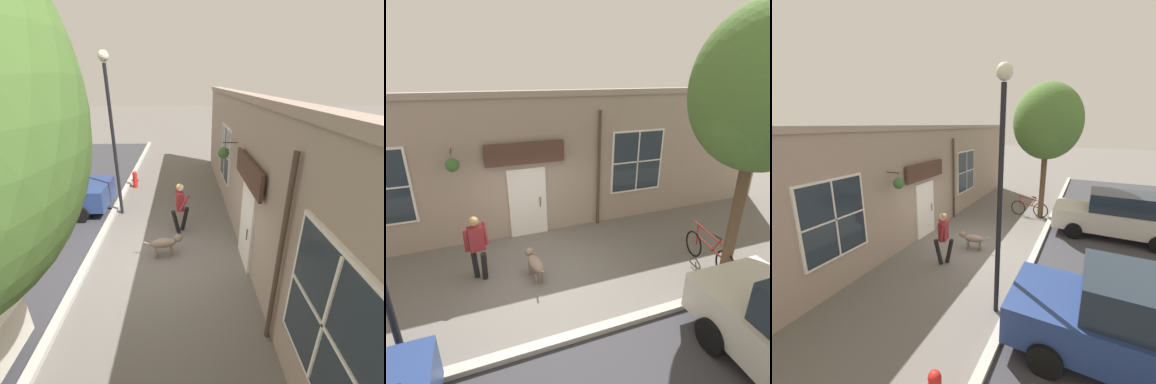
% 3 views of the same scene
% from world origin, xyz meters
% --- Properties ---
extents(ground_plane, '(90.00, 90.00, 0.00)m').
position_xyz_m(ground_plane, '(0.00, 0.00, 0.00)').
color(ground_plane, '#66605B').
extents(storefront_facade, '(0.95, 18.00, 4.17)m').
position_xyz_m(storefront_facade, '(-2.34, -0.00, 2.10)').
color(storefront_facade, gray).
rests_on(storefront_facade, ground_plane).
extents(pedestrian_walking, '(0.59, 0.55, 1.65)m').
position_xyz_m(pedestrian_walking, '(-0.46, -1.44, 0.98)').
color(pedestrian_walking, black).
rests_on(pedestrian_walking, ground_plane).
extents(dog_on_leash, '(1.10, 0.40, 0.64)m').
position_xyz_m(dog_on_leash, '(-0.06, -0.21, 0.41)').
color(dog_on_leash, '#7F6B5B').
rests_on(dog_on_leash, ground_plane).
extents(parked_car_nearest_curb, '(4.31, 1.96, 1.75)m').
position_xyz_m(parked_car_nearest_curb, '(4.36, -3.01, 0.88)').
color(parked_car_nearest_curb, navy).
rests_on(parked_car_nearest_curb, ground_plane).
extents(street_lamp, '(0.32, 0.32, 5.29)m').
position_xyz_m(street_lamp, '(1.70, -2.73, 3.42)').
color(street_lamp, black).
rests_on(street_lamp, ground_plane).
extents(fire_hydrant, '(0.34, 0.20, 0.77)m').
position_xyz_m(fire_hydrant, '(1.61, -5.22, 0.40)').
color(fire_hydrant, red).
rests_on(fire_hydrant, ground_plane).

